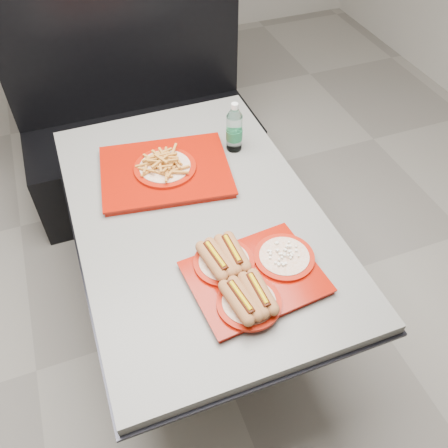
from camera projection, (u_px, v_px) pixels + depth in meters
name	position (u px, v px, depth m)	size (l,w,h in m)	color
ground	(203.00, 318.00, 2.34)	(6.00, 6.00, 0.00)	gray
diner_table	(198.00, 240.00, 1.92)	(0.92, 1.42, 0.75)	black
booth_bench	(140.00, 128.00, 2.75)	(1.30, 0.57, 1.35)	black
tray_near	(250.00, 275.00, 1.55)	(0.45, 0.38, 0.09)	#921003
tray_far	(165.00, 169.00, 1.92)	(0.57, 0.48, 0.10)	#921003
water_bottle	(234.00, 130.00, 1.99)	(0.07, 0.07, 0.22)	silver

